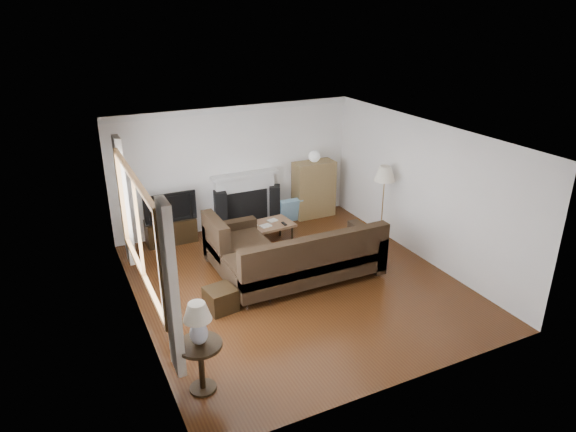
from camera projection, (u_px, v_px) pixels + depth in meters
name	position (u px, v px, depth m)	size (l,w,h in m)	color
room	(296.00, 214.00, 8.07)	(5.10, 5.60, 2.54)	#492510
window	(138.00, 228.00, 6.80)	(0.12, 2.74, 1.54)	olive
curtain_near	(171.00, 290.00, 5.61)	(0.10, 0.35, 2.10)	beige
curtain_far	(124.00, 202.00, 8.14)	(0.10, 0.35, 2.10)	beige
fireplace	(245.00, 199.00, 10.58)	(1.40, 0.26, 1.15)	white
tv_stand	(171.00, 231.00, 9.95)	(0.94, 0.42, 0.47)	black
television	(169.00, 206.00, 9.75)	(0.99, 0.13, 0.57)	black
speaker_left	(221.00, 212.00, 10.33)	(0.24, 0.29, 0.86)	black
speaker_right	(275.00, 204.00, 10.83)	(0.22, 0.27, 0.81)	black
bookshelf	(314.00, 189.00, 11.08)	(0.88, 0.42, 1.22)	olive
globe_lamp	(314.00, 156.00, 10.80)	(0.24, 0.24, 0.24)	white
sectional_sofa	(305.00, 256.00, 8.45)	(2.83, 2.07, 0.91)	black
coffee_table	(264.00, 235.00, 9.81)	(1.11, 0.61, 0.43)	brown
footstool	(221.00, 299.00, 7.74)	(0.42, 0.42, 0.36)	black
floor_lamp	(383.00, 205.00, 9.77)	(0.40, 0.40, 1.53)	#A37338
side_table	(201.00, 367.00, 6.06)	(0.53, 0.53, 0.66)	black
table_lamp	(198.00, 324.00, 5.84)	(0.33, 0.33, 0.54)	silver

